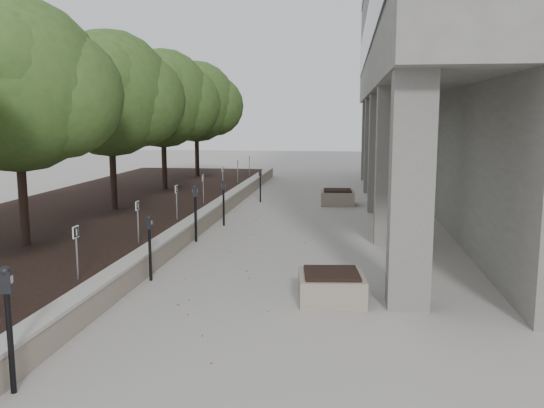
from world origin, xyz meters
The scene contains 22 objects.
ground centered at (0.00, 0.00, 0.00)m, with size 90.00×90.00×0.00m, color #A8A49B.
retaining_wall centered at (-1.82, 9.00, 0.25)m, with size 0.39×26.00×0.50m, color gray, non-canonical shape.
planting_bed centered at (-5.50, 9.00, 0.20)m, with size 7.00×26.00×0.40m, color black.
crabapple_tree_2 centered at (-4.80, 3.00, 3.12)m, with size 4.60×4.00×5.44m, color #31531F, non-canonical shape.
crabapple_tree_3 centered at (-4.80, 8.00, 3.12)m, with size 4.60×4.00×5.44m, color #31531F, non-canonical shape.
crabapple_tree_4 centered at (-4.80, 13.00, 3.12)m, with size 4.60×4.00×5.44m, color #31531F, non-canonical shape.
crabapple_tree_5 centered at (-4.80, 18.00, 3.12)m, with size 4.60×4.00×5.44m, color #31531F, non-canonical shape.
parking_sign_2 centered at (-2.35, 0.50, 0.88)m, with size 0.04×0.22×0.96m, color black, non-canonical shape.
parking_sign_3 centered at (-2.35, 3.50, 0.88)m, with size 0.04×0.22×0.96m, color black, non-canonical shape.
parking_sign_4 centered at (-2.35, 6.50, 0.88)m, with size 0.04×0.22×0.96m, color black, non-canonical shape.
parking_sign_5 centered at (-2.35, 9.50, 0.88)m, with size 0.04×0.22×0.96m, color black, non-canonical shape.
parking_sign_6 centered at (-2.35, 12.50, 0.88)m, with size 0.04×0.22×0.96m, color black, non-canonical shape.
parking_sign_7 centered at (-2.35, 15.50, 0.88)m, with size 0.04×0.22×0.96m, color black, non-canonical shape.
parking_sign_8 centered at (-2.35, 18.50, 0.88)m, with size 0.04×0.22×0.96m, color black, non-canonical shape.
parking_meter_1 centered at (-1.55, -2.84, 0.78)m, with size 0.15×0.11×1.55m, color black, non-canonical shape.
parking_meter_2 centered at (-1.52, 1.91, 0.66)m, with size 0.13×0.09×1.32m, color black, non-canonical shape.
parking_meter_3 centered at (-1.55, 5.51, 0.75)m, with size 0.15×0.11×1.50m, color black, non-canonical shape.
parking_meter_4 centered at (-1.30, 7.78, 0.68)m, with size 0.13×0.10×1.36m, color black, non-canonical shape.
parking_meter_5 centered at (-0.92, 12.60, 0.64)m, with size 0.13×0.09×1.27m, color black, non-canonical shape.
planter_front centered at (2.09, 1.10, 0.27)m, with size 1.14×1.14×0.53m, color gray, non-canonical shape.
planter_back centered at (2.00, 12.35, 0.28)m, with size 1.21×1.21×0.56m, color gray, non-canonical shape.
berry_scatter centered at (-0.10, 5.00, 0.01)m, with size 3.30×14.10×0.02m, color maroon, non-canonical shape.
Camera 1 is at (2.32, -8.79, 3.26)m, focal length 37.93 mm.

